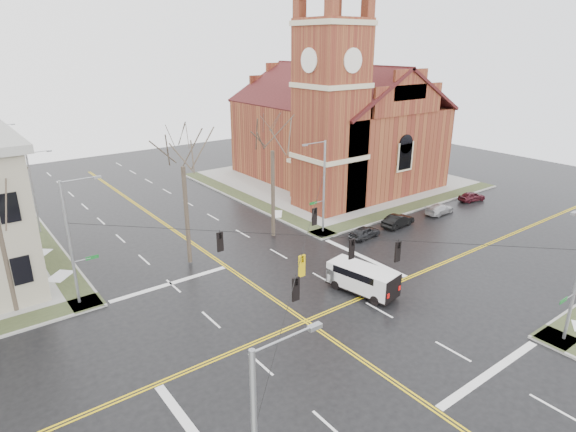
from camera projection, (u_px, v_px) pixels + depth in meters
ground at (306, 321)px, 32.29m from camera, size 120.00×120.00×0.00m
sidewalks at (306, 320)px, 32.26m from camera, size 80.00×80.00×0.17m
road_markings at (306, 321)px, 32.29m from camera, size 100.00×100.00×0.01m
church at (335, 119)px, 62.09m from camera, size 24.28×27.48×27.50m
signal_pole_ne at (323, 184)px, 45.67m from camera, size 2.75×0.22×9.00m
signal_pole_nw at (72, 240)px, 32.83m from camera, size 2.75×0.22×9.00m
span_wires at (307, 236)px, 30.19m from camera, size 23.02×23.02×0.03m
traffic_signals at (314, 250)px, 29.95m from camera, size 8.21×8.26×1.30m
streetlight_north_a at (34, 190)px, 45.76m from camera, size 2.30×0.20×8.00m
streetlight_north_b at (2, 153)px, 60.78m from camera, size 2.30×0.20×8.00m
cargo_van at (360, 277)px, 35.80m from camera, size 3.04×5.62×2.03m
parked_car_a at (365, 232)px, 45.95m from camera, size 3.51×1.61×1.17m
parked_car_b at (398, 221)px, 48.76m from camera, size 3.99×1.65×1.28m
parked_car_c at (440, 209)px, 52.45m from camera, size 3.93×1.75×1.12m
parked_car_d at (472, 196)px, 56.70m from camera, size 3.59×1.96×1.16m
tree_nw_near at (182, 160)px, 37.73m from camera, size 4.00×4.00×12.40m
tree_ne at (272, 145)px, 43.37m from camera, size 4.00×4.00×12.38m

